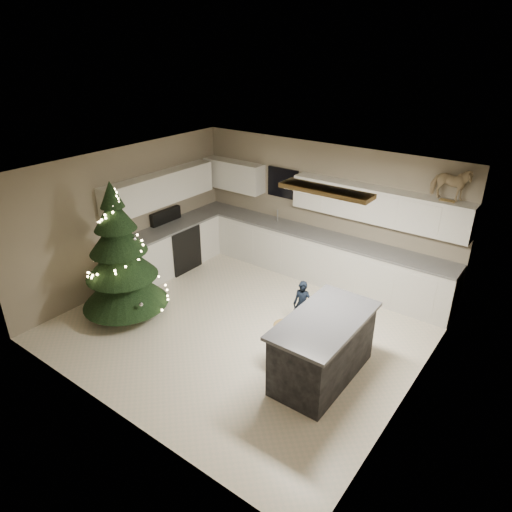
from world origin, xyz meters
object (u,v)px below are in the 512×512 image
at_px(island, 323,348).
at_px(toddler, 302,305).
at_px(bar_stool, 285,334).
at_px(rocking_horse, 450,184).
at_px(christmas_tree, 121,263).

relative_size(island, toddler, 2.03).
xyz_separation_m(bar_stool, rocking_horse, (1.24, 2.69, 1.80)).
bearing_deg(toddler, bar_stool, -83.38).
height_order(christmas_tree, toddler, christmas_tree).
relative_size(island, christmas_tree, 0.72).
height_order(bar_stool, toddler, toddler).
xyz_separation_m(island, rocking_horse, (0.65, 2.64, 1.80)).
bearing_deg(bar_stool, toddler, 105.77).
xyz_separation_m(island, christmas_tree, (-3.49, -0.58, 0.49)).
bearing_deg(rocking_horse, toddler, 135.03).
distance_m(christmas_tree, rocking_horse, 5.40).
xyz_separation_m(island, toddler, (-0.85, 0.86, -0.06)).
bearing_deg(island, toddler, 134.86).
bearing_deg(island, rocking_horse, 76.28).
relative_size(island, bar_stool, 2.67).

